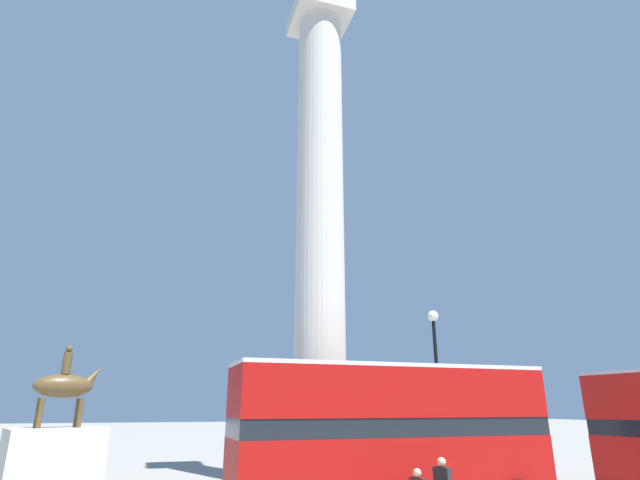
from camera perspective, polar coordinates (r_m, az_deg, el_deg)
name	(u,v)px	position (r m, az deg, el deg)	size (l,w,h in m)	color
monument_column	(320,244)	(22.41, 0.00, -0.51)	(4.99, 4.99, 24.31)	beige
bus_b	(392,430)	(17.03, 8.21, -20.65)	(10.18, 2.98, 4.40)	#A80F0C
equestrian_statue	(54,450)	(24.16, -28.14, -20.39)	(4.15, 3.54, 5.59)	beige
street_lamp	(438,387)	(20.46, 13.35, -16.02)	(0.43, 0.43, 6.79)	black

